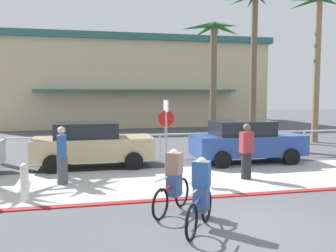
% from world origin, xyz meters
% --- Properties ---
extents(ground_plane, '(80.00, 80.00, 0.00)m').
position_xyz_m(ground_plane, '(0.00, 10.00, 0.00)').
color(ground_plane, '#4C4C51').
extents(sidewalk_strip, '(44.00, 4.00, 0.02)m').
position_xyz_m(sidewalk_strip, '(0.00, 4.20, 0.01)').
color(sidewalk_strip, beige).
rests_on(sidewalk_strip, ground).
extents(curb_paint, '(44.00, 0.24, 0.03)m').
position_xyz_m(curb_paint, '(0.00, 2.20, 0.01)').
color(curb_paint, maroon).
rests_on(curb_paint, ground).
extents(building_backdrop, '(22.91, 13.12, 7.46)m').
position_xyz_m(building_backdrop, '(1.00, 27.85, 3.75)').
color(building_backdrop, beige).
rests_on(building_backdrop, ground).
extents(rail_fence, '(23.40, 0.08, 1.04)m').
position_xyz_m(rail_fence, '(0.00, 8.50, 0.84)').
color(rail_fence, white).
rests_on(rail_fence, ground).
extents(stop_sign_bike_lane, '(0.52, 0.56, 2.56)m').
position_xyz_m(stop_sign_bike_lane, '(-0.63, 4.42, 1.68)').
color(stop_sign_bike_lane, gray).
rests_on(stop_sign_bike_lane, ground).
extents(bollard_1, '(0.20, 0.20, 1.00)m').
position_xyz_m(bollard_1, '(-4.68, 2.87, 0.52)').
color(bollard_1, white).
rests_on(bollard_1, ground).
extents(palm_tree_3, '(3.34, 2.95, 6.62)m').
position_xyz_m(palm_tree_3, '(3.68, 12.12, 4.88)').
color(palm_tree_3, brown).
rests_on(palm_tree_3, ground).
extents(palm_tree_4, '(3.34, 3.38, 8.78)m').
position_xyz_m(palm_tree_4, '(6.74, 13.51, 6.73)').
color(palm_tree_4, brown).
rests_on(palm_tree_4, ground).
extents(palm_tree_5, '(3.17, 3.39, 8.21)m').
position_xyz_m(palm_tree_5, '(9.58, 11.53, 5.98)').
color(palm_tree_5, '#846B4C').
rests_on(palm_tree_5, ground).
extents(car_tan_1, '(4.40, 2.02, 1.69)m').
position_xyz_m(car_tan_1, '(-2.91, 7.05, 0.87)').
color(car_tan_1, tan).
rests_on(car_tan_1, ground).
extents(car_blue_2, '(4.40, 2.02, 1.69)m').
position_xyz_m(car_blue_2, '(3.13, 6.58, 0.87)').
color(car_blue_2, '#284793').
rests_on(car_blue_2, ground).
extents(cyclist_blue_0, '(1.06, 1.55, 1.50)m').
position_xyz_m(cyclist_blue_0, '(-0.86, 0.10, 0.69)').
color(cyclist_blue_0, black).
rests_on(cyclist_blue_0, ground).
extents(cyclist_red_1, '(1.23, 1.42, 1.50)m').
position_xyz_m(cyclist_red_1, '(-1.15, 1.31, 0.69)').
color(cyclist_red_1, black).
rests_on(cyclist_red_1, ground).
extents(pedestrian_0, '(0.32, 0.40, 1.78)m').
position_xyz_m(pedestrian_0, '(-3.84, 4.51, 0.83)').
color(pedestrian_0, '#4C4C51').
rests_on(pedestrian_0, ground).
extents(pedestrian_1, '(0.43, 0.36, 1.81)m').
position_xyz_m(pedestrian_1, '(1.91, 3.91, 0.85)').
color(pedestrian_1, '#232326').
rests_on(pedestrian_1, ground).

